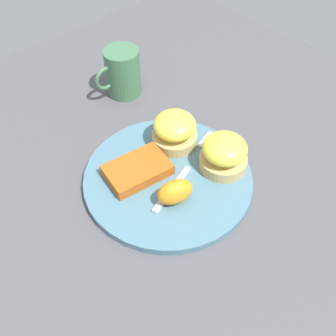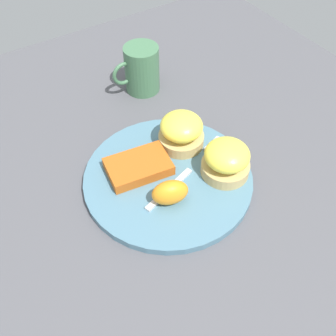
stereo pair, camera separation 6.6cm
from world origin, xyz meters
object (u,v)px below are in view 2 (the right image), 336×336
object	(u,v)px
orange_wedge	(170,192)
cup	(141,69)
sandwich_benedict_left	(226,160)
sandwich_benedict_right	(181,131)
hashbrown_patty	(138,166)
fork	(193,167)

from	to	relation	value
orange_wedge	cup	xyz separation A→B (m)	(-0.12, -0.30, 0.01)
sandwich_benedict_left	sandwich_benedict_right	world-z (taller)	same
sandwich_benedict_left	cup	distance (m)	0.30
sandwich_benedict_right	cup	distance (m)	0.20
hashbrown_patty	cup	size ratio (longest dim) A/B	1.03
orange_wedge	fork	distance (m)	0.08
sandwich_benedict_right	hashbrown_patty	size ratio (longest dim) A/B	0.77
hashbrown_patty	fork	world-z (taller)	hashbrown_patty
sandwich_benedict_left	hashbrown_patty	distance (m)	0.15
fork	cup	distance (m)	0.26
sandwich_benedict_right	cup	world-z (taller)	cup
orange_wedge	fork	bearing A→B (deg)	-152.16
sandwich_benedict_left	fork	bearing A→B (deg)	-41.66
hashbrown_patty	cup	world-z (taller)	cup
sandwich_benedict_right	orange_wedge	bearing A→B (deg)	48.35
sandwich_benedict_right	fork	bearing A→B (deg)	74.74
hashbrown_patty	fork	distance (m)	0.09
fork	sandwich_benedict_right	bearing A→B (deg)	-105.26
hashbrown_patty	orange_wedge	xyz separation A→B (m)	(-0.01, 0.08, 0.01)
sandwich_benedict_right	orange_wedge	size ratio (longest dim) A/B	1.39
sandwich_benedict_right	sandwich_benedict_left	bearing A→B (deg)	103.96
cup	sandwich_benedict_right	bearing A→B (deg)	81.05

